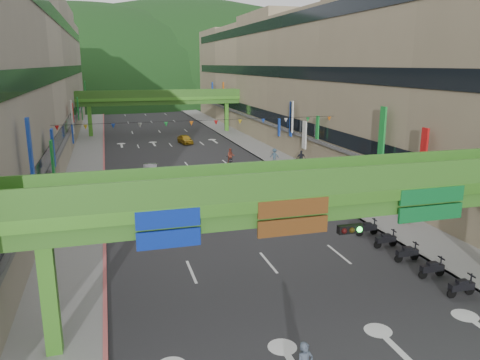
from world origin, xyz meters
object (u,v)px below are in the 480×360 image
overpass_near (342,209)px  pedestrian_red (408,215)px  car_yellow (185,139)px  car_silver (150,171)px  scooter_rider_mid (231,157)px

overpass_near → pedestrian_red: bearing=43.0°
pedestrian_red → car_yellow: bearing=99.7°
car_silver → pedestrian_red: 25.45m
car_yellow → scooter_rider_mid: bearing=-90.6°
scooter_rider_mid → car_silver: size_ratio=0.51×
scooter_rider_mid → pedestrian_red: (7.00, -22.65, -0.22)m
overpass_near → car_silver: (-5.49, 29.62, -4.55)m
car_yellow → car_silver: bearing=-118.0°
scooter_rider_mid → car_yellow: bearing=98.3°
car_silver → car_yellow: bearing=79.1°
scooter_rider_mid → car_silver: scooter_rider_mid is taller
car_yellow → pedestrian_red: 40.25m
overpass_near → car_silver: bearing=100.5°
car_silver → overpass_near: bearing=-71.3°
overpass_near → pedestrian_red: size_ratio=17.08×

